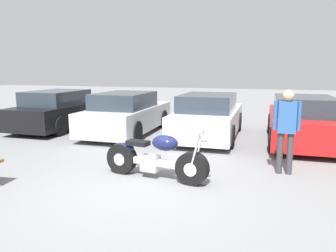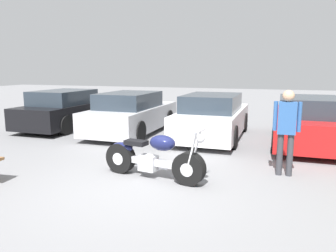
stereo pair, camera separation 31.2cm
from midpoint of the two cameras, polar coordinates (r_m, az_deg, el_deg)
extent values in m
plane|color=slate|center=(5.98, -6.31, -10.71)|extent=(60.00, 60.00, 0.00)
cylinder|color=black|center=(6.03, 2.74, -7.38)|extent=(0.64, 0.30, 0.61)
cylinder|color=silver|center=(6.03, 2.74, -7.38)|extent=(0.28, 0.26, 0.25)
cylinder|color=black|center=(6.76, -9.34, -5.59)|extent=(0.64, 0.30, 0.61)
cylinder|color=silver|center=(6.76, -9.34, -5.59)|extent=(0.28, 0.26, 0.25)
cube|color=silver|center=(6.36, -3.66, -6.34)|extent=(1.17, 0.31, 0.12)
cube|color=silver|center=(6.42, -4.49, -6.48)|extent=(0.38, 0.29, 0.30)
ellipsoid|color=#191E4C|center=(6.15, -1.97, -2.97)|extent=(0.57, 0.43, 0.30)
cube|color=black|center=(6.46, -6.65, -2.95)|extent=(0.47, 0.31, 0.09)
ellipsoid|color=#191E4C|center=(6.68, -9.05, -3.74)|extent=(0.51, 0.28, 0.20)
cylinder|color=silver|center=(5.82, 3.24, -4.44)|extent=(0.22, 0.07, 0.71)
cylinder|color=silver|center=(5.98, 3.91, -4.06)|extent=(0.22, 0.07, 0.71)
cylinder|color=silver|center=(5.79, 4.44, -0.98)|extent=(0.14, 0.62, 0.03)
sphere|color=silver|center=(5.80, 4.79, -2.18)|extent=(0.15, 0.15, 0.15)
cylinder|color=silver|center=(6.66, -5.45, -6.69)|extent=(1.17, 0.28, 0.08)
cube|color=black|center=(12.39, -18.74, 2.06)|extent=(1.71, 4.16, 0.71)
cube|color=#28333D|center=(12.12, -19.58, 4.69)|extent=(1.51, 2.16, 0.48)
cylinder|color=black|center=(13.91, -18.35, 2.08)|extent=(0.20, 0.63, 0.63)
cylinder|color=black|center=(13.08, -12.60, 1.87)|extent=(0.20, 0.63, 0.63)
cylinder|color=black|center=(11.91, -25.39, 0.37)|extent=(0.20, 0.63, 0.63)
cylinder|color=black|center=(10.92, -19.14, -0.01)|extent=(0.20, 0.63, 0.63)
cube|color=#BCBCC1|center=(10.87, -7.85, 1.45)|extent=(1.71, 4.16, 0.71)
cube|color=#28333D|center=(10.57, -8.48, 4.46)|extent=(1.51, 2.16, 0.48)
cylinder|color=black|center=(12.39, -8.74, 1.56)|extent=(0.20, 0.63, 0.63)
cylinder|color=black|center=(11.80, -1.73, 1.25)|extent=(0.20, 0.63, 0.63)
cylinder|color=black|center=(10.14, -14.92, -0.52)|extent=(0.20, 0.63, 0.63)
cylinder|color=black|center=(9.42, -6.61, -1.04)|extent=(0.20, 0.63, 0.63)
cube|color=white|center=(10.18, 6.25, 0.91)|extent=(1.71, 4.16, 0.71)
cube|color=#28333D|center=(9.86, 6.05, 4.12)|extent=(1.51, 2.16, 0.48)
cylinder|color=black|center=(11.62, 3.50, 1.10)|extent=(0.20, 0.63, 0.63)
cylinder|color=black|center=(11.38, 11.33, 0.73)|extent=(0.20, 0.63, 0.63)
cylinder|color=black|center=(9.16, -0.13, -1.29)|extent=(0.20, 0.63, 0.63)
cylinder|color=black|center=(8.85, 9.81, -1.84)|extent=(0.20, 0.63, 0.63)
cube|color=red|center=(9.99, 21.40, 0.10)|extent=(1.71, 4.16, 0.71)
cube|color=#28333D|center=(9.66, 21.74, 3.35)|extent=(1.51, 2.16, 0.48)
cylinder|color=black|center=(11.25, 16.77, 0.40)|extent=(0.20, 0.63, 0.63)
cylinder|color=black|center=(11.38, 24.79, 0.01)|extent=(0.20, 0.63, 0.63)
cylinder|color=black|center=(8.72, 16.80, -2.30)|extent=(0.20, 0.63, 0.63)
cylinder|color=#38383D|center=(6.95, 17.68, -4.53)|extent=(0.12, 0.12, 0.84)
cylinder|color=#38383D|center=(6.96, 19.25, -4.60)|extent=(0.12, 0.12, 0.84)
cube|color=#2D5999|center=(6.81, 18.80, 1.45)|extent=(0.34, 0.20, 0.63)
cylinder|color=#2D5999|center=(6.80, 16.97, 1.80)|extent=(0.08, 0.08, 0.58)
cylinder|color=#2D5999|center=(6.82, 20.66, 1.62)|extent=(0.08, 0.08, 0.58)
sphere|color=tan|center=(6.77, 19.01, 5.05)|extent=(0.23, 0.23, 0.23)
camera|label=1|loc=(0.16, -91.23, -0.22)|focal=35.00mm
camera|label=2|loc=(0.16, 88.77, 0.22)|focal=35.00mm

